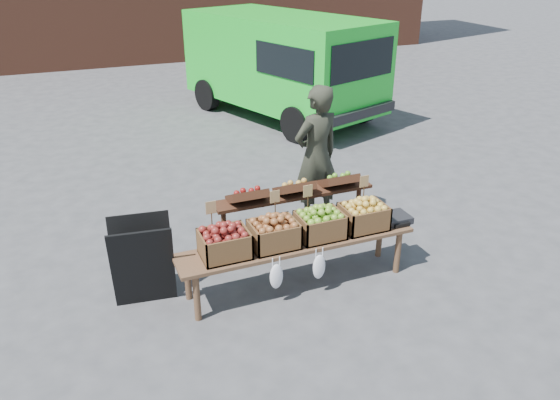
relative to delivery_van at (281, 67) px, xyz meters
name	(u,v)px	position (x,y,z in m)	size (l,w,h in m)	color
ground	(202,298)	(-3.47, -6.14, -1.09)	(80.00, 80.00, 0.00)	#494A4C
delivery_van	(281,67)	(0.00, 0.00, 0.00)	(2.22, 4.85, 2.17)	#17CE2A
vendor	(316,156)	(-1.52, -4.92, -0.12)	(0.70, 0.46, 1.93)	#292B20
chalkboard_sign	(143,262)	(-4.03, -5.96, -0.60)	(0.64, 0.36, 0.98)	black
back_table	(294,214)	(-2.12, -5.57, -0.57)	(2.10, 0.44, 1.04)	#391E11
display_bench	(297,263)	(-2.40, -6.29, -0.80)	(2.70, 0.56, 0.57)	brown
crate_golden_apples	(225,244)	(-3.22, -6.29, -0.38)	(0.50, 0.40, 0.28)	maroon
crate_russet_pears	(274,234)	(-2.67, -6.29, -0.38)	(0.50, 0.40, 0.28)	#A85E32
crate_red_apples	(320,225)	(-2.12, -6.29, -0.38)	(0.50, 0.40, 0.28)	#4C7B25
crate_green_apples	(363,217)	(-1.57, -6.29, -0.38)	(0.50, 0.40, 0.28)	yellow
weighing_scale	(394,218)	(-1.15, -6.29, -0.48)	(0.34, 0.30, 0.08)	#232326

